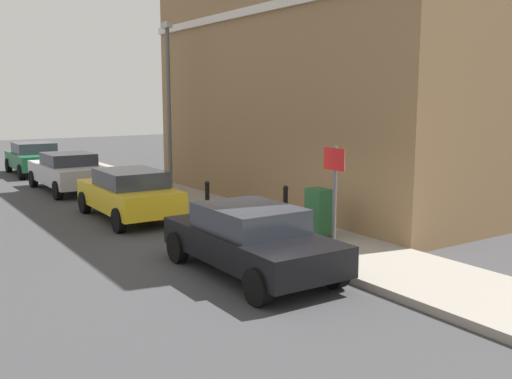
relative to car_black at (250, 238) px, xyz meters
name	(u,v)px	position (x,y,z in m)	size (l,w,h in m)	color
ground	(237,257)	(0.43, 1.18, -0.71)	(80.00, 80.00, 0.00)	#38383A
sidewalk	(191,202)	(2.41, 7.18, -0.63)	(2.43, 30.00, 0.15)	gray
corner_building	(339,52)	(7.06, 5.50, 4.16)	(6.97, 12.65, 9.74)	olive
car_black	(250,238)	(0.00, 0.00, 0.00)	(1.90, 4.14, 1.34)	black
car_yellow	(129,193)	(-0.04, 6.18, 0.04)	(1.91, 4.13, 1.41)	gold
car_silver	(68,171)	(-0.05, 12.14, 0.03)	(1.94, 4.46, 1.41)	#B7B7BC
car_green	(35,158)	(0.03, 17.72, 0.04)	(2.00, 4.01, 1.43)	#195933
utility_cabinet	(318,215)	(2.62, 1.11, -0.03)	(0.46, 0.61, 1.15)	#1E4C28
bollard_near_cabinet	(285,204)	(2.72, 2.53, 0.00)	(0.14, 0.14, 1.04)	black
bollard_far_kerb	(207,199)	(1.45, 4.33, 0.00)	(0.14, 0.14, 1.04)	black
street_sign	(334,186)	(1.60, -0.58, 0.95)	(0.08, 0.60, 2.30)	#59595B
lamppost	(169,100)	(2.53, 8.93, 2.60)	(0.20, 0.44, 5.72)	#59595B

